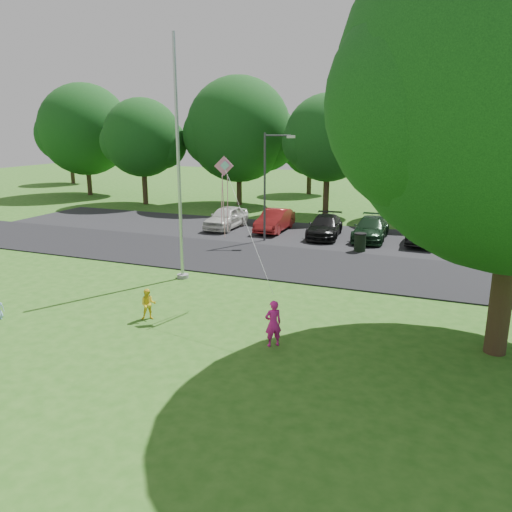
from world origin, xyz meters
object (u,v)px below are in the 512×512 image
at_px(flagpole, 179,182).
at_px(street_lamp, 269,177).
at_px(kite, 225,179).
at_px(trash_can, 360,243).
at_px(woman, 273,323).
at_px(child_yellow, 148,304).

relative_size(flagpole, street_lamp, 1.64).
bearing_deg(kite, trash_can, 53.44).
relative_size(woman, child_yellow, 1.33).
bearing_deg(kite, woman, -63.06).
bearing_deg(trash_can, woman, -91.50).
relative_size(trash_can, kite, 0.27).
distance_m(woman, kite, 5.52).
height_order(trash_can, woman, woman).
bearing_deg(flagpole, woman, -40.28).
height_order(child_yellow, kite, kite).
relative_size(child_yellow, kite, 0.29).
height_order(street_lamp, woman, street_lamp).
xyz_separation_m(trash_can, child_yellow, (-5.01, -12.14, 0.03)).
distance_m(trash_can, child_yellow, 13.13).
relative_size(street_lamp, trash_can, 5.96).
height_order(woman, child_yellow, woman).
relative_size(woman, kite, 0.38).
distance_m(street_lamp, trash_can, 6.22).
distance_m(child_yellow, kite, 5.05).
distance_m(flagpole, trash_can, 10.47).
xyz_separation_m(trash_can, kite, (-3.12, -9.87, 4.13)).
xyz_separation_m(street_lamp, woman, (5.00, -13.19, -2.94)).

